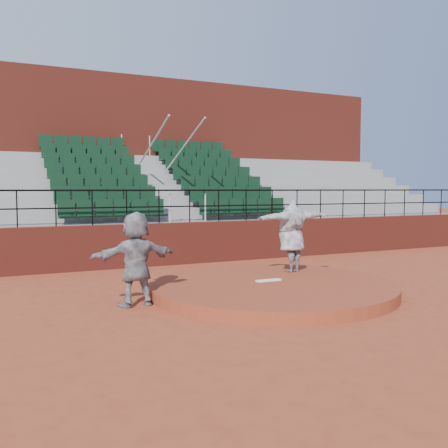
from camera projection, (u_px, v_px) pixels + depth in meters
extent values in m
plane|color=brown|center=(272.00, 293.00, 11.21)|extent=(90.00, 90.00, 0.00)
cylinder|color=maroon|center=(272.00, 288.00, 11.20)|extent=(5.50, 5.50, 0.25)
cube|color=white|center=(268.00, 280.00, 11.32)|extent=(0.60, 0.15, 0.03)
cube|color=maroon|center=(190.00, 243.00, 15.66)|extent=(24.00, 0.30, 1.30)
cylinder|color=black|center=(190.00, 190.00, 15.55)|extent=(24.00, 0.05, 0.05)
cylinder|color=black|center=(190.00, 206.00, 15.58)|extent=(24.00, 0.04, 0.04)
cylinder|color=black|center=(17.00, 209.00, 13.44)|extent=(0.04, 0.04, 1.00)
cylinder|color=black|center=(56.00, 208.00, 13.87)|extent=(0.04, 0.04, 1.00)
cylinder|color=black|center=(92.00, 208.00, 14.29)|extent=(0.04, 0.04, 1.00)
cylinder|color=black|center=(127.00, 207.00, 14.72)|extent=(0.04, 0.04, 1.00)
cylinder|color=black|center=(159.00, 207.00, 15.15)|extent=(0.04, 0.04, 1.00)
cylinder|color=black|center=(190.00, 206.00, 15.58)|extent=(0.04, 0.04, 1.00)
cylinder|color=black|center=(219.00, 206.00, 16.01)|extent=(0.04, 0.04, 1.00)
cylinder|color=black|center=(246.00, 205.00, 16.44)|extent=(0.04, 0.04, 1.00)
cylinder|color=black|center=(272.00, 205.00, 16.87)|extent=(0.04, 0.04, 1.00)
cylinder|color=black|center=(297.00, 205.00, 17.30)|extent=(0.04, 0.04, 1.00)
cylinder|color=black|center=(321.00, 204.00, 17.73)|extent=(0.04, 0.04, 1.00)
cylinder|color=black|center=(343.00, 204.00, 18.16)|extent=(0.04, 0.04, 1.00)
cylinder|color=black|center=(364.00, 203.00, 18.59)|extent=(0.04, 0.04, 1.00)
cylinder|color=black|center=(385.00, 203.00, 19.02)|extent=(0.04, 0.04, 1.00)
cylinder|color=black|center=(404.00, 203.00, 19.45)|extent=(0.04, 0.04, 1.00)
cylinder|color=black|center=(423.00, 203.00, 19.87)|extent=(0.04, 0.04, 1.00)
cylinder|color=black|center=(441.00, 202.00, 20.30)|extent=(0.04, 0.04, 1.00)
cube|color=gray|center=(183.00, 241.00, 16.18)|extent=(24.00, 0.85, 1.30)
cube|color=black|center=(114.00, 211.00, 15.15)|extent=(3.30, 0.48, 0.72)
cube|color=black|center=(245.00, 209.00, 17.08)|extent=(3.30, 0.48, 0.72)
cube|color=gray|center=(174.00, 233.00, 16.93)|extent=(24.00, 0.85, 1.70)
cube|color=black|center=(107.00, 198.00, 15.89)|extent=(3.30, 0.48, 0.72)
cube|color=black|center=(233.00, 197.00, 17.82)|extent=(3.30, 0.48, 0.72)
cube|color=gray|center=(166.00, 225.00, 17.68)|extent=(24.00, 0.85, 2.10)
cube|color=black|center=(102.00, 185.00, 16.63)|extent=(3.30, 0.48, 0.72)
cube|color=black|center=(223.00, 186.00, 18.56)|extent=(3.30, 0.48, 0.72)
cube|color=gray|center=(159.00, 218.00, 18.44)|extent=(24.00, 0.85, 2.50)
cube|color=black|center=(96.00, 174.00, 17.37)|extent=(3.30, 0.48, 0.72)
cube|color=black|center=(214.00, 176.00, 19.30)|extent=(3.30, 0.48, 0.72)
cube|color=gray|center=(152.00, 212.00, 19.19)|extent=(24.00, 0.85, 2.90)
cube|color=black|center=(91.00, 164.00, 18.10)|extent=(3.30, 0.48, 0.72)
cube|color=black|center=(205.00, 166.00, 20.03)|extent=(3.30, 0.48, 0.72)
cube|color=gray|center=(145.00, 206.00, 19.94)|extent=(24.00, 0.85, 3.30)
cube|color=black|center=(87.00, 154.00, 18.84)|extent=(3.30, 0.48, 0.72)
cube|color=black|center=(197.00, 157.00, 20.77)|extent=(3.30, 0.48, 0.72)
cube|color=gray|center=(139.00, 201.00, 20.69)|extent=(24.00, 0.85, 3.70)
cube|color=black|center=(83.00, 145.00, 19.58)|extent=(3.30, 0.48, 0.72)
cube|color=black|center=(190.00, 149.00, 21.51)|extent=(3.30, 0.48, 0.72)
cylinder|color=silver|center=(142.00, 160.00, 18.03)|extent=(0.06, 5.97, 2.46)
cylinder|color=silver|center=(174.00, 160.00, 18.54)|extent=(0.06, 5.97, 2.46)
cube|color=maroon|center=(127.00, 162.00, 22.30)|extent=(24.00, 3.00, 7.10)
imported|color=black|center=(292.00, 236.00, 12.49)|extent=(2.28, 0.89, 1.80)
imported|color=black|center=(136.00, 259.00, 9.93)|extent=(1.80, 0.72, 1.89)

